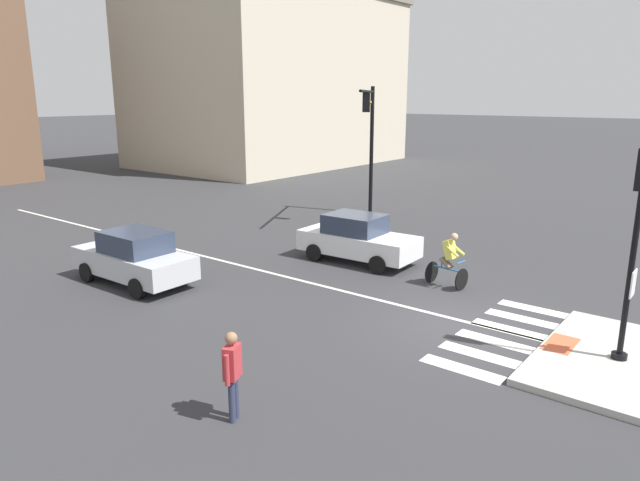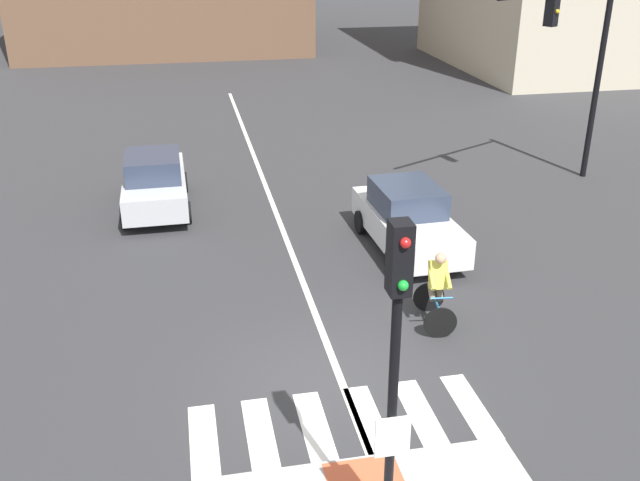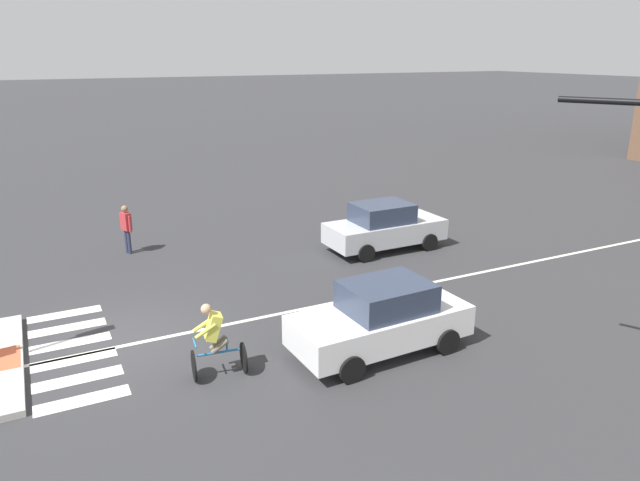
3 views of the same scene
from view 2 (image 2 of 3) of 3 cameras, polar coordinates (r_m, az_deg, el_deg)
ground_plane at (r=12.82m, az=0.65°, el=-11.48°), size 300.00×300.00×0.00m
tactile_pad_front at (r=10.88m, az=3.44°, el=-18.11°), size 1.10×0.60×0.01m
signal_pole at (r=8.32m, az=6.00°, el=-9.82°), size 0.44×0.38×4.44m
crosswalk_stripe_a at (r=11.78m, az=-9.32°, el=-15.55°), size 0.44×1.80×0.01m
crosswalk_stripe_b at (r=11.81m, az=-4.84°, el=-15.14°), size 0.44×1.80×0.01m
crosswalk_stripe_c at (r=11.91m, az=-0.42°, el=-14.66°), size 0.44×1.80×0.01m
crosswalk_stripe_d at (r=12.07m, az=3.88°, el=-14.10°), size 0.44×1.80×0.01m
crosswalk_stripe_e at (r=12.30m, az=8.02°, el=-13.50°), size 0.44×1.80×0.01m
crosswalk_stripe_f at (r=12.58m, az=11.97°, el=-12.85°), size 0.44×1.80×0.01m
lane_centre_line at (r=21.67m, az=-4.19°, el=3.89°), size 0.14×28.00×0.01m
traffic_light_mast at (r=22.73m, az=20.28°, el=13.92°), size 4.78×2.61×6.01m
car_silver_westbound_far at (r=20.58m, az=-13.13°, el=4.59°), size 1.88×4.12×1.64m
car_white_eastbound_mid at (r=17.65m, az=7.04°, el=1.77°), size 1.96×4.16×1.64m
cyclist at (r=14.28m, az=9.35°, el=-3.72°), size 0.79×1.16×1.68m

